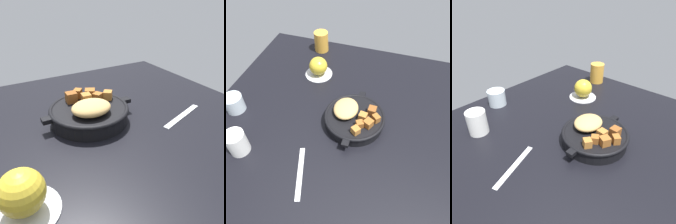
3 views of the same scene
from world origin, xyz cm
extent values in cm
cube|color=black|center=(0.00, 0.00, -1.20)|extent=(97.94, 95.33, 2.40)
cylinder|color=black|center=(0.00, -7.76, 2.11)|extent=(21.19, 21.19, 4.21)
torus|color=black|center=(0.00, -7.76, 3.87)|extent=(21.97, 21.97, 1.20)
cube|color=black|center=(11.80, -7.76, 3.58)|extent=(2.64, 2.40, 1.20)
cube|color=black|center=(-11.81, -7.76, 3.58)|extent=(2.64, 2.40, 1.20)
ellipsoid|color=tan|center=(0.93, -4.22, 5.96)|extent=(10.45, 8.76, 3.50)
cube|color=brown|center=(2.81, -13.36, 5.68)|extent=(3.09, 2.94, 2.93)
cube|color=#A86B2D|center=(-0.66, -10.83, 5.57)|extent=(2.83, 3.01, 2.71)
cube|color=#935623|center=(-4.09, -10.52, 5.38)|extent=(3.16, 3.18, 2.33)
cube|color=#A86B2D|center=(-7.11, -9.89, 5.47)|extent=(3.42, 3.45, 2.52)
cube|color=#935623|center=(-0.27, -15.38, 5.50)|extent=(3.29, 3.33, 2.57)
cube|color=#935623|center=(-3.02, -13.30, 5.56)|extent=(3.80, 3.73, 2.71)
cylinder|color=#B7BABF|center=(22.49, 14.54, 0.30)|extent=(12.04, 12.04, 0.60)
sphere|color=gold|center=(22.49, 14.54, 4.58)|extent=(7.97, 7.97, 7.97)
cube|color=silver|center=(-24.52, 3.38, 0.18)|extent=(17.67, 7.10, 0.36)
cylinder|color=gold|center=(40.82, 19.80, 4.80)|extent=(6.81, 6.81, 9.61)
cylinder|color=silver|center=(-6.91, 37.91, 3.27)|extent=(7.31, 7.31, 6.53)
cylinder|color=white|center=(-22.58, 25.99, 4.25)|extent=(6.70, 6.70, 8.50)
camera|label=1|loc=(23.81, 45.87, 34.19)|focal=38.38mm
camera|label=2|loc=(-53.08, -18.09, 67.97)|focal=37.31mm
camera|label=3|loc=(-49.10, -38.28, 48.08)|focal=35.37mm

